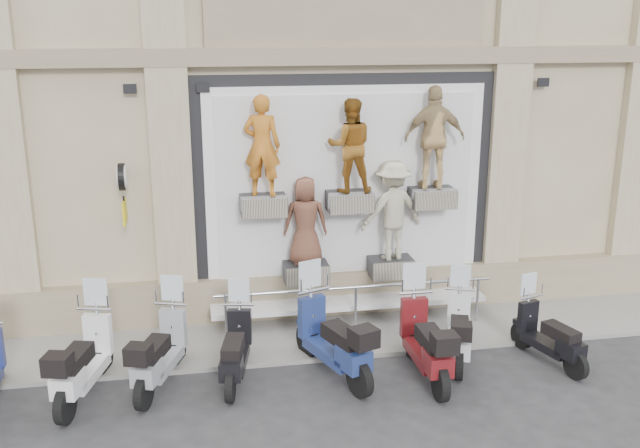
# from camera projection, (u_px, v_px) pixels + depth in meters

# --- Properties ---
(ground) EXTENTS (90.00, 90.00, 0.00)m
(ground) POSITION_uv_depth(u_px,v_px,m) (385.00, 388.00, 10.95)
(ground) COLOR #2C2C2E
(ground) RESTS_ON ground
(sidewalk) EXTENTS (16.00, 2.20, 0.08)m
(sidewalk) POSITION_uv_depth(u_px,v_px,m) (354.00, 330.00, 12.93)
(sidewalk) COLOR gray
(sidewalk) RESTS_ON ground
(shop_vitrine) EXTENTS (5.60, 0.91, 4.30)m
(shop_vitrine) POSITION_uv_depth(u_px,v_px,m) (355.00, 193.00, 12.90)
(shop_vitrine) COLOR black
(shop_vitrine) RESTS_ON ground
(guard_rail) EXTENTS (5.06, 0.10, 0.93)m
(guard_rail) POSITION_uv_depth(u_px,v_px,m) (356.00, 310.00, 12.72)
(guard_rail) COLOR #9EA0A5
(guard_rail) RESTS_ON ground
(clock_sign_bracket) EXTENTS (0.10, 0.80, 1.02)m
(clock_sign_bracket) POSITION_uv_depth(u_px,v_px,m) (123.00, 185.00, 11.84)
(clock_sign_bracket) COLOR black
(clock_sign_bracket) RESTS_ON ground
(scooter_b) EXTENTS (1.08, 2.10, 1.64)m
(scooter_b) POSITION_uv_depth(u_px,v_px,m) (82.00, 346.00, 10.48)
(scooter_b) COLOR silver
(scooter_b) RESTS_ON ground
(scooter_c) EXTENTS (1.17, 2.02, 1.58)m
(scooter_c) POSITION_uv_depth(u_px,v_px,m) (160.00, 338.00, 10.81)
(scooter_c) COLOR gray
(scooter_c) RESTS_ON ground
(scooter_d) EXTENTS (0.88, 1.89, 1.48)m
(scooter_d) POSITION_uv_depth(u_px,v_px,m) (235.00, 337.00, 11.00)
(scooter_d) COLOR black
(scooter_d) RESTS_ON ground
(scooter_e) EXTENTS (1.32, 2.21, 1.73)m
(scooter_e) POSITION_uv_depth(u_px,v_px,m) (332.00, 325.00, 11.11)
(scooter_e) COLOR navy
(scooter_e) RESTS_ON ground
(scooter_f) EXTENTS (0.61, 2.06, 1.67)m
(scooter_f) POSITION_uv_depth(u_px,v_px,m) (426.00, 328.00, 11.07)
(scooter_f) COLOR #5A0F12
(scooter_f) RESTS_ON ground
(scooter_g) EXTENTS (1.11, 1.89, 1.48)m
(scooter_g) POSITION_uv_depth(u_px,v_px,m) (460.00, 319.00, 11.65)
(scooter_g) COLOR silver
(scooter_g) RESTS_ON ground
(scooter_h) EXTENTS (0.94, 1.78, 1.38)m
(scooter_h) POSITION_uv_depth(u_px,v_px,m) (550.00, 324.00, 11.57)
(scooter_h) COLOR black
(scooter_h) RESTS_ON ground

